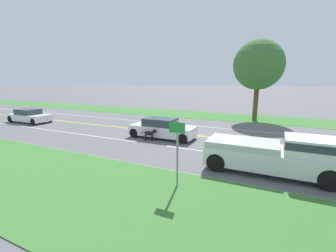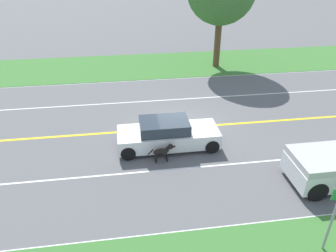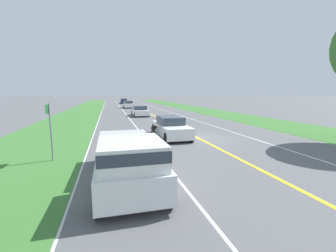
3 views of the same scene
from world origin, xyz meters
TOP-DOWN VIEW (x-y plane):
  - ground_plane at (0.00, 0.00)m, footprint 400.00×400.00m
  - centre_divider_line at (0.00, 0.00)m, footprint 0.18×160.00m
  - lane_edge_line_right at (7.00, 0.00)m, footprint 0.14×160.00m
  - lane_edge_line_left at (-7.00, 0.00)m, footprint 0.14×160.00m
  - lane_dash_same_dir at (3.50, 0.00)m, footprint 0.10×160.00m
  - lane_dash_oncoming at (-3.50, 0.00)m, footprint 0.10×160.00m
  - grass_verge_left at (-10.00, 0.00)m, footprint 6.00×160.00m
  - ego_car at (1.68, -1.05)m, footprint 1.81×4.72m
  - dog at (2.81, -1.38)m, footprint 0.31×1.25m
  - street_sign at (8.34, 3.03)m, footprint 0.11×0.64m

SIDE VIEW (x-z plane):
  - ground_plane at x=0.00m, z-range 0.00..0.00m
  - centre_divider_line at x=0.00m, z-range 0.00..0.01m
  - lane_edge_line_right at x=7.00m, z-range 0.00..0.01m
  - lane_edge_line_left at x=-7.00m, z-range 0.00..0.01m
  - lane_dash_same_dir at x=3.50m, z-range 0.00..0.01m
  - lane_dash_oncoming at x=-3.50m, z-range 0.00..0.01m
  - grass_verge_left at x=-10.00m, z-range 0.00..0.03m
  - dog at x=2.81m, z-range 0.10..0.95m
  - ego_car at x=1.68m, z-range -0.04..1.37m
  - street_sign at x=8.34m, z-range 0.33..2.94m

